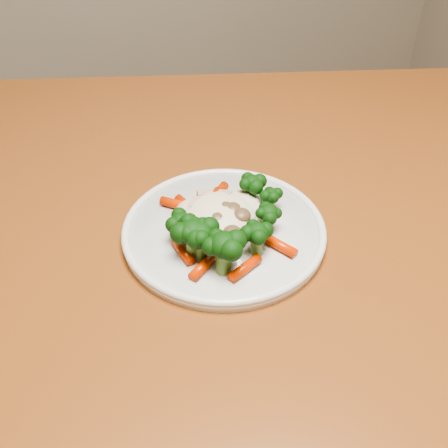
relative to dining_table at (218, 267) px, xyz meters
name	(u,v)px	position (x,y,z in m)	size (l,w,h in m)	color
dining_table	(218,267)	(0.00, 0.00, 0.00)	(1.38, 1.10, 0.75)	brown
plate	(224,233)	(-0.01, -0.05, 0.10)	(0.25, 0.25, 0.01)	silver
meal	(221,223)	(-0.01, -0.06, 0.13)	(0.16, 0.17, 0.05)	beige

